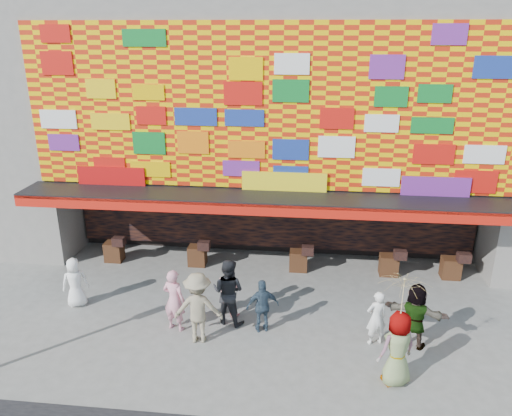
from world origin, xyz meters
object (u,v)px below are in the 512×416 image
(ped_f, at_px, (415,316))
(ped_i, at_px, (229,288))
(ped_h, at_px, (376,318))
(ped_e, at_px, (263,306))
(ped_b, at_px, (174,300))
(ped_d, at_px, (198,308))
(ped_a, at_px, (75,282))
(ped_c, at_px, (228,291))
(ped_g, at_px, (398,349))
(parasol, at_px, (403,298))

(ped_f, relative_size, ped_i, 1.13)
(ped_f, bearing_deg, ped_h, 18.29)
(ped_h, bearing_deg, ped_e, -23.80)
(ped_b, bearing_deg, ped_f, -164.09)
(ped_d, xyz_separation_m, ped_e, (1.62, 0.62, -0.21))
(ped_a, relative_size, ped_e, 0.99)
(ped_c, xyz_separation_m, ped_g, (4.25, -2.09, -0.03))
(ped_d, relative_size, parasol, 0.97)
(ped_a, xyz_separation_m, ped_c, (4.62, -0.39, 0.20))
(ped_c, distance_m, ped_i, 0.52)
(ped_a, distance_m, ped_c, 4.64)
(ped_g, relative_size, parasol, 0.92)
(ped_a, distance_m, ped_i, 4.55)
(ped_a, height_order, ped_d, ped_d)
(ped_f, height_order, ped_g, ped_g)
(ped_h, distance_m, parasol, 2.13)
(ped_i, bearing_deg, ped_d, 104.26)
(ped_b, height_order, ped_d, ped_d)
(ped_b, bearing_deg, ped_g, -179.20)
(ped_a, bearing_deg, parasol, 137.65)
(ped_c, bearing_deg, ped_h, -171.77)
(ped_b, relative_size, ped_i, 1.13)
(ped_h, bearing_deg, ped_c, -27.22)
(ped_b, distance_m, ped_i, 1.65)
(ped_a, bearing_deg, ped_i, 154.56)
(ped_h, xyz_separation_m, ped_i, (-4.03, 1.06, 0.03))
(ped_b, height_order, parasol, parasol)
(ped_b, bearing_deg, ped_d, 166.16)
(ped_a, xyz_separation_m, ped_h, (8.58, -0.95, -0.00))
(ped_c, bearing_deg, ped_d, 72.65)
(ped_b, relative_size, ped_d, 0.92)
(ped_f, xyz_separation_m, ped_g, (-0.66, -1.52, 0.04))
(ped_c, bearing_deg, ped_e, 178.33)
(ped_d, distance_m, ped_i, 1.55)
(ped_c, xyz_separation_m, ped_i, (-0.07, 0.49, -0.17))
(ped_c, distance_m, ped_g, 4.73)
(ped_i, distance_m, parasol, 5.23)
(ped_b, distance_m, ped_g, 5.86)
(ped_d, distance_m, ped_e, 1.75)
(ped_i, bearing_deg, ped_f, -156.33)
(ped_g, bearing_deg, ped_f, -139.57)
(ped_b, bearing_deg, ped_e, -159.15)
(ped_e, distance_m, ped_f, 3.93)
(ped_b, xyz_separation_m, ped_i, (1.32, 0.99, -0.10))
(ped_e, height_order, ped_h, ped_e)
(ped_i, bearing_deg, parasol, -175.18)
(ped_g, relative_size, ped_i, 1.18)
(ped_c, xyz_separation_m, ped_f, (4.91, -0.57, -0.07))
(ped_d, relative_size, ped_e, 1.28)
(ped_c, bearing_deg, ped_g, 170.20)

